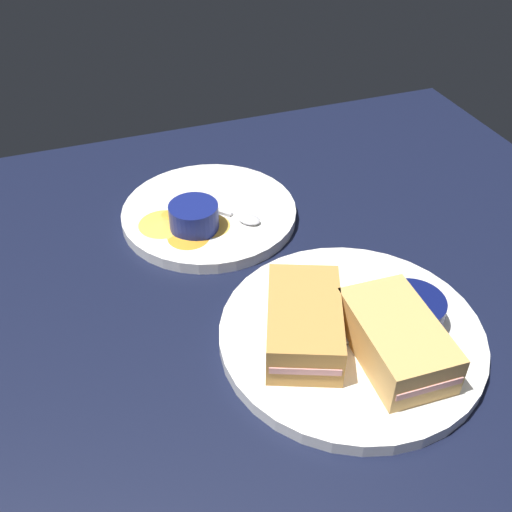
{
  "coord_description": "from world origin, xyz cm",
  "views": [
    {
      "loc": [
        -38.52,
        15.78,
        48.49
      ],
      "look_at": [
        13.84,
        -3.06,
        3.0
      ],
      "focal_mm": 41.63,
      "sensor_mm": 36.0,
      "label": 1
    }
  ],
  "objects_px": {
    "plate_chips_companion": "(209,214)",
    "spoon_by_dark_ramekin": "(364,335)",
    "plate_sandwich_main": "(350,333)",
    "sandwich_half_far": "(396,339)",
    "spoon_by_gravy_ramekin": "(241,217)",
    "ramekin_light_gravy": "(194,216)",
    "ramekin_dark_sauce": "(411,311)",
    "sandwich_half_near": "(304,322)"
  },
  "relations": [
    {
      "from": "plate_chips_companion",
      "to": "spoon_by_dark_ramekin",
      "type": "bearing_deg",
      "value": -162.98
    },
    {
      "from": "sandwich_half_near",
      "to": "ramekin_light_gravy",
      "type": "distance_m",
      "value": 0.24
    },
    {
      "from": "sandwich_half_near",
      "to": "spoon_by_gravy_ramekin",
      "type": "relative_size",
      "value": 1.78
    },
    {
      "from": "ramekin_light_gravy",
      "to": "spoon_by_gravy_ramekin",
      "type": "height_order",
      "value": "ramekin_light_gravy"
    },
    {
      "from": "sandwich_half_far",
      "to": "spoon_by_gravy_ramekin",
      "type": "bearing_deg",
      "value": 14.18
    },
    {
      "from": "plate_chips_companion",
      "to": "ramekin_light_gravy",
      "type": "relative_size",
      "value": 3.71
    },
    {
      "from": "sandwich_half_near",
      "to": "plate_chips_companion",
      "type": "height_order",
      "value": "sandwich_half_near"
    },
    {
      "from": "ramekin_dark_sauce",
      "to": "plate_chips_companion",
      "type": "bearing_deg",
      "value": 26.75
    },
    {
      "from": "plate_sandwich_main",
      "to": "spoon_by_gravy_ramekin",
      "type": "distance_m",
      "value": 0.24
    },
    {
      "from": "spoon_by_dark_ramekin",
      "to": "plate_sandwich_main",
      "type": "bearing_deg",
      "value": 23.22
    },
    {
      "from": "sandwich_half_near",
      "to": "ramekin_dark_sauce",
      "type": "bearing_deg",
      "value": -99.06
    },
    {
      "from": "sandwich_half_far",
      "to": "plate_chips_companion",
      "type": "distance_m",
      "value": 0.34
    },
    {
      "from": "plate_sandwich_main",
      "to": "sandwich_half_far",
      "type": "height_order",
      "value": "sandwich_half_far"
    },
    {
      "from": "plate_sandwich_main",
      "to": "spoon_by_dark_ramekin",
      "type": "distance_m",
      "value": 0.02
    },
    {
      "from": "spoon_by_dark_ramekin",
      "to": "plate_chips_companion",
      "type": "height_order",
      "value": "spoon_by_dark_ramekin"
    },
    {
      "from": "sandwich_half_far",
      "to": "spoon_by_dark_ramekin",
      "type": "bearing_deg",
      "value": 27.1
    },
    {
      "from": "plate_sandwich_main",
      "to": "sandwich_half_near",
      "type": "xyz_separation_m",
      "value": [
        0.0,
        0.05,
        0.03
      ]
    },
    {
      "from": "plate_chips_companion",
      "to": "spoon_by_gravy_ramekin",
      "type": "xyz_separation_m",
      "value": [
        -0.04,
        -0.03,
        0.01
      ]
    },
    {
      "from": "spoon_by_dark_ramekin",
      "to": "ramekin_dark_sauce",
      "type": "bearing_deg",
      "value": -88.2
    },
    {
      "from": "plate_sandwich_main",
      "to": "ramekin_light_gravy",
      "type": "bearing_deg",
      "value": 25.31
    },
    {
      "from": "plate_sandwich_main",
      "to": "ramekin_light_gravy",
      "type": "relative_size",
      "value": 4.43
    },
    {
      "from": "spoon_by_dark_ramekin",
      "to": "ramekin_light_gravy",
      "type": "bearing_deg",
      "value": 25.18
    },
    {
      "from": "sandwich_half_near",
      "to": "sandwich_half_far",
      "type": "bearing_deg",
      "value": -124.18
    },
    {
      "from": "spoon_by_gravy_ramekin",
      "to": "sandwich_half_far",
      "type": "bearing_deg",
      "value": -165.82
    },
    {
      "from": "plate_sandwich_main",
      "to": "sandwich_half_near",
      "type": "bearing_deg",
      "value": 85.82
    },
    {
      "from": "sandwich_half_far",
      "to": "spoon_by_dark_ramekin",
      "type": "xyz_separation_m",
      "value": [
        0.03,
        0.02,
        -0.02
      ]
    },
    {
      "from": "sandwich_half_near",
      "to": "sandwich_half_far",
      "type": "height_order",
      "value": "same"
    },
    {
      "from": "sandwich_half_near",
      "to": "spoon_by_gravy_ramekin",
      "type": "xyz_separation_m",
      "value": [
        0.23,
        -0.01,
        -0.02
      ]
    },
    {
      "from": "sandwich_half_far",
      "to": "ramekin_dark_sauce",
      "type": "bearing_deg",
      "value": -48.71
    },
    {
      "from": "ramekin_light_gravy",
      "to": "spoon_by_gravy_ramekin",
      "type": "distance_m",
      "value": 0.07
    },
    {
      "from": "ramekin_dark_sauce",
      "to": "plate_sandwich_main",
      "type": "bearing_deg",
      "value": 76.82
    },
    {
      "from": "sandwich_half_near",
      "to": "sandwich_half_far",
      "type": "relative_size",
      "value": 1.1
    },
    {
      "from": "sandwich_half_near",
      "to": "plate_chips_companion",
      "type": "distance_m",
      "value": 0.27
    },
    {
      "from": "spoon_by_dark_ramekin",
      "to": "ramekin_light_gravy",
      "type": "xyz_separation_m",
      "value": [
        0.25,
        0.12,
        0.02
      ]
    },
    {
      "from": "plate_chips_companion",
      "to": "spoon_by_gravy_ramekin",
      "type": "height_order",
      "value": "spoon_by_gravy_ramekin"
    },
    {
      "from": "sandwich_half_far",
      "to": "ramekin_dark_sauce",
      "type": "relative_size",
      "value": 1.9
    },
    {
      "from": "plate_chips_companion",
      "to": "ramekin_light_gravy",
      "type": "xyz_separation_m",
      "value": [
        -0.04,
        0.03,
        0.03
      ]
    },
    {
      "from": "sandwich_half_near",
      "to": "plate_chips_companion",
      "type": "relative_size",
      "value": 0.62
    },
    {
      "from": "ramekin_dark_sauce",
      "to": "spoon_by_dark_ramekin",
      "type": "relative_size",
      "value": 0.72
    },
    {
      "from": "spoon_by_dark_ramekin",
      "to": "ramekin_light_gravy",
      "type": "distance_m",
      "value": 0.28
    },
    {
      "from": "plate_sandwich_main",
      "to": "sandwich_half_far",
      "type": "xyz_separation_m",
      "value": [
        -0.05,
        -0.02,
        0.03
      ]
    },
    {
      "from": "sandwich_half_far",
      "to": "plate_chips_companion",
      "type": "xyz_separation_m",
      "value": [
        0.32,
        0.1,
        -0.03
      ]
    }
  ]
}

